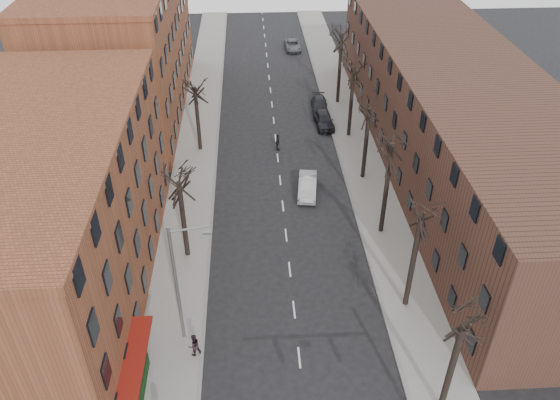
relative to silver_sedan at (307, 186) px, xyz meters
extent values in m
cube|color=gray|center=(-10.27, 9.17, -0.66)|extent=(4.00, 90.00, 0.15)
cube|color=gray|center=(5.73, 9.17, -0.66)|extent=(4.00, 90.00, 0.15)
cube|color=brown|center=(-18.27, -10.83, 5.27)|extent=(12.00, 26.00, 12.00)
cube|color=brown|center=(-18.27, 18.17, 6.27)|extent=(12.00, 28.00, 14.00)
cube|color=#442A20|center=(13.73, 4.17, 4.27)|extent=(12.00, 50.00, 10.00)
cube|color=maroon|center=(-11.67, -19.83, -0.73)|extent=(1.20, 7.00, 0.15)
cylinder|color=slate|center=(-9.47, -15.83, 3.77)|extent=(0.20, 0.20, 9.00)
cylinder|color=slate|center=(-8.37, -15.83, 8.07)|extent=(2.39, 0.12, 0.46)
cube|color=slate|center=(-7.37, -15.83, 7.77)|extent=(0.50, 0.22, 0.14)
imported|color=#A6A7AD|center=(0.00, 0.00, 0.00)|extent=(2.11, 4.61, 1.47)
imported|color=black|center=(3.03, 12.53, 0.03)|extent=(2.04, 4.58, 1.53)
imported|color=black|center=(3.03, 16.61, -0.12)|extent=(1.88, 4.30, 1.23)
imported|color=#595D61|center=(1.53, 36.03, -0.10)|extent=(2.24, 4.62, 1.27)
imported|color=black|center=(-8.68, -17.27, 0.22)|extent=(0.99, 0.92, 1.61)
imported|color=black|center=(-2.20, 7.68, 0.14)|extent=(0.57, 1.08, 1.75)
camera|label=1|loc=(-4.74, -39.52, 26.60)|focal=35.00mm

